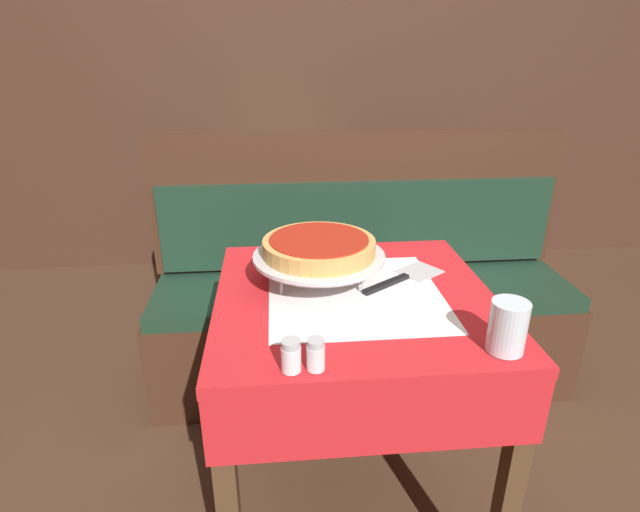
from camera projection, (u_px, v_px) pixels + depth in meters
ground_plane at (348, 505)px, 1.64m from camera, size 14.00×14.00×0.00m
dining_table_front at (354, 332)px, 1.38m from camera, size 0.74×0.74×0.78m
dining_table_rear at (285, 185)px, 2.88m from camera, size 0.61×0.61×0.78m
booth_bench at (361, 313)px, 2.16m from camera, size 1.75×0.46×1.06m
back_wall_panel at (304, 79)px, 3.09m from camera, size 6.00×0.04×2.40m
pizza_pan_stand at (319, 258)px, 1.37m from camera, size 0.36×0.36×0.09m
deep_dish_pizza at (319, 246)px, 1.35m from camera, size 0.31×0.31×0.05m
pizza_server at (404, 277)px, 1.42m from camera, size 0.27×0.21×0.01m
water_glass_near at (508, 327)px, 1.07m from camera, size 0.08×0.08×0.12m
salt_shaker at (291, 356)px, 1.01m from camera, size 0.04×0.04×0.07m
pepper_shaker at (316, 355)px, 1.01m from camera, size 0.04×0.04×0.07m
condiment_caddy at (298, 159)px, 2.75m from camera, size 0.13×0.13×0.17m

